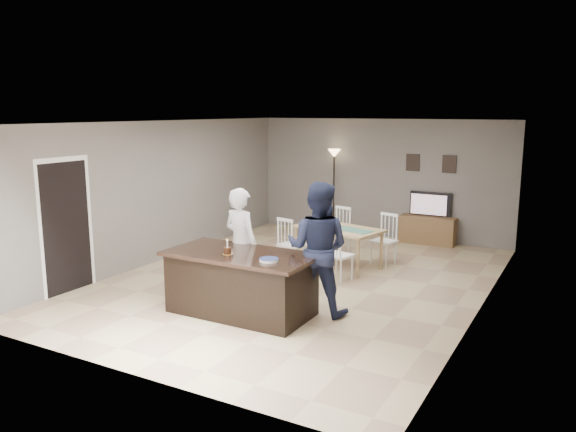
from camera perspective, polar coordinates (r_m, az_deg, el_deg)
The scene contains 14 objects.
floor at distance 9.76m, azimuth 1.15°, elevation -6.55°, with size 8.00×8.00×0.00m, color tan.
room_shell at distance 9.40m, azimuth 1.19°, elevation 3.26°, with size 8.00×8.00×8.00m.
kitchen_island at distance 8.14m, azimuth -4.77°, elevation -6.78°, with size 2.15×1.10×0.90m.
tv_console at distance 12.69m, azimuth 13.98°, elevation -1.40°, with size 1.20×0.40×0.60m, color brown.
television at distance 12.66m, azimuth 14.18°, elevation 1.15°, with size 0.91×0.12×0.53m, color black.
tv_screen_glow at distance 12.58m, azimuth 14.08°, elevation 1.13°, with size 0.78×0.78×0.00m, color orange.
picture_frames at distance 12.69m, azimuth 14.30°, elevation 5.21°, with size 1.10×0.02×0.38m.
doorway at distance 9.57m, azimuth -21.66°, elevation 0.09°, with size 0.00×2.10×2.65m.
woman at distance 8.67m, azimuth -4.79°, elevation -2.84°, with size 0.64×0.42×1.74m, color silver.
man at distance 8.01m, azimuth 3.04°, elevation -3.30°, with size 0.93×0.73×1.92m, color #1B213C.
birthday_cake at distance 7.95m, azimuth -6.16°, elevation -3.52°, with size 0.14×0.14×0.22m.
plate_stack at distance 7.55m, azimuth -1.95°, elevation -4.48°, with size 0.26×0.26×0.04m.
dining_table at distance 10.49m, azimuth 5.12°, elevation -1.87°, with size 1.89×2.09×0.97m.
floor_lamp at distance 13.27m, azimuth 4.70°, elevation 4.86°, with size 0.30×0.30×1.99m.
Camera 1 is at (4.32, -8.25, 2.90)m, focal length 35.00 mm.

